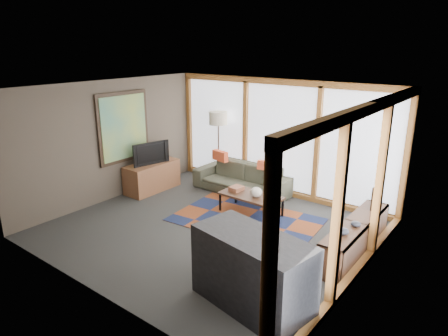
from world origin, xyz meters
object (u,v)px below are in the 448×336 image
Objects in this scene: bar_counter at (252,271)px; television at (149,153)px; bookshelf at (355,237)px; floor_lamp at (218,148)px; sofa at (241,179)px; coffee_table at (251,204)px; tv_console at (152,176)px.

television is at bearing 163.12° from bar_counter.
bookshelf is at bearing -76.91° from television.
floor_lamp reaches higher than television.
sofa reaches higher than bookshelf.
sofa reaches higher than coffee_table.
bar_counter is (3.39, -3.60, -0.38)m from floor_lamp.
floor_lamp is 0.80× the size of bookshelf.
television is (-0.89, -1.44, 0.04)m from floor_lamp.
coffee_table is 1.37× the size of television.
tv_console is 1.46× the size of television.
tv_console is at bearing 13.30° from television.
bar_counter reaches higher than bookshelf.
sofa is at bearing -15.47° from floor_lamp.
television is at bearing -173.61° from coffee_table.
bookshelf is at bearing -21.22° from sofa.
coffee_table is 2.98m from bar_counter.
coffee_table is 0.78× the size of bar_counter.
coffee_table is 2.25m from bookshelf.
sofa is 1.81× the size of coffee_table.
coffee_table is at bearing -33.52° from floor_lamp.
coffee_table is (1.73, -1.15, -0.68)m from floor_lamp.
tv_console is at bearing -174.58° from coffee_table.
coffee_table is (0.87, -0.91, -0.12)m from sofa.
bar_counter is at bearing -104.05° from television.
tv_console is (-0.89, -1.39, -0.55)m from floor_lamp.
tv_console is at bearing 179.74° from bookshelf.
television is 0.57× the size of bar_counter.
bar_counter reaches higher than coffee_table.
coffee_table is 0.56× the size of bookshelf.
sofa is 4.21m from bar_counter.
tv_console is 0.59m from television.
floor_lamp is 4.96m from bar_counter.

